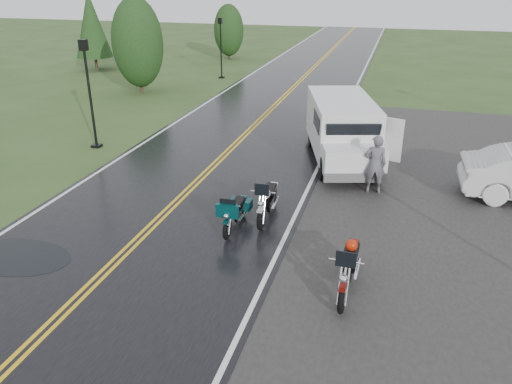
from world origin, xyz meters
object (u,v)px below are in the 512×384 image
at_px(motorcycle_silver, 261,210).
at_px(person_at_van, 375,165).
at_px(lamp_post_near_left, 90,95).
at_px(lamp_post_far_left, 221,48).
at_px(motorcycle_red, 343,286).
at_px(motorcycle_teal, 227,222).
at_px(van_white, 325,148).

distance_m(motorcycle_silver, person_at_van, 4.58).
relative_size(lamp_post_near_left, lamp_post_far_left, 1.09).
bearing_deg(lamp_post_far_left, motorcycle_red, -65.02).
bearing_deg(person_at_van, lamp_post_far_left, -64.62).
relative_size(motorcycle_teal, lamp_post_far_left, 0.48).
bearing_deg(lamp_post_near_left, motorcycle_silver, -31.66).
bearing_deg(motorcycle_red, motorcycle_silver, 131.51).
bearing_deg(motorcycle_teal, lamp_post_near_left, 141.11).
distance_m(motorcycle_red, lamp_post_near_left, 14.04).
distance_m(motorcycle_teal, motorcycle_silver, 1.07).
relative_size(motorcycle_red, motorcycle_teal, 1.20).
xyz_separation_m(motorcycle_red, person_at_van, (0.21, 6.70, 0.29)).
height_order(motorcycle_red, motorcycle_teal, motorcycle_red).
xyz_separation_m(motorcycle_red, motorcycle_teal, (-3.35, 2.33, -0.11)).
height_order(motorcycle_teal, van_white, van_white).
bearing_deg(van_white, lamp_post_near_left, 157.92).
xyz_separation_m(motorcycle_red, lamp_post_far_left, (-11.11, 23.84, 1.32)).
relative_size(motorcycle_red, van_white, 0.38).
relative_size(motorcycle_red, lamp_post_near_left, 0.53).
bearing_deg(van_white, motorcycle_silver, -120.60).
bearing_deg(motorcycle_red, lamp_post_near_left, 144.47).
xyz_separation_m(person_at_van, lamp_post_far_left, (-11.32, 17.14, 1.03)).
distance_m(van_white, lamp_post_far_left, 19.10).
xyz_separation_m(van_white, person_at_van, (1.73, -0.65, -0.22)).
xyz_separation_m(motorcycle_silver, person_at_van, (2.84, 3.59, 0.32)).
xyz_separation_m(motorcycle_teal, motorcycle_silver, (0.73, 0.78, 0.08)).
relative_size(van_white, lamp_post_far_left, 1.51).
height_order(motorcycle_silver, person_at_van, person_at_van).
distance_m(motorcycle_teal, person_at_van, 5.65).
distance_m(motorcycle_teal, lamp_post_near_left, 10.01).
bearing_deg(motorcycle_red, lamp_post_far_left, 116.34).
xyz_separation_m(motorcycle_silver, van_white, (1.11, 4.23, 0.53)).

